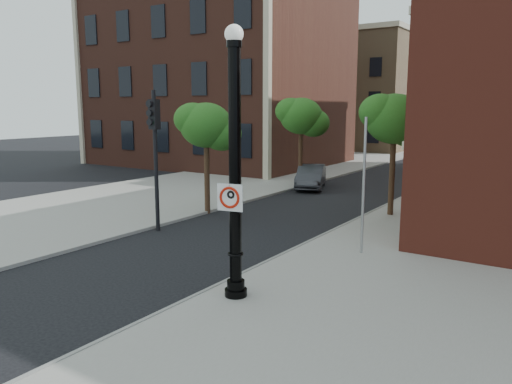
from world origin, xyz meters
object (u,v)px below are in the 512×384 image
Objects in this scene: lamppost at (235,179)px; parked_car at (311,176)px; no_parking_sign at (230,197)px; traffic_signal_left at (155,137)px; traffic_signal_right at (418,143)px.

lamppost is 17.49m from parked_car.
parked_car is (-6.32, 16.29, -1.91)m from no_parking_sign.
traffic_signal_left reaches higher than no_parking_sign.
traffic_signal_left is (-6.53, 4.11, 0.96)m from no_parking_sign.
traffic_signal_left is at bearing -112.98° from parked_car.
no_parking_sign is 0.16× the size of parked_car.
traffic_signal_left is (-6.56, 3.95, 0.55)m from lamppost.
lamppost is at bearing -36.23° from traffic_signal_left.
traffic_signal_right is (8.11, -7.37, 2.70)m from parked_car.
lamppost is at bearing -90.49° from parked_car.
parked_car is 0.79× the size of traffic_signal_left.
traffic_signal_left is 1.05× the size of traffic_signal_right.
traffic_signal_right is at bearing 78.65° from lamppost.
lamppost is 1.23× the size of traffic_signal_left.
parked_car is at bearing 83.79° from traffic_signal_left.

